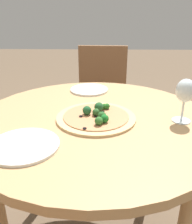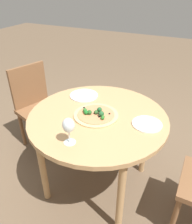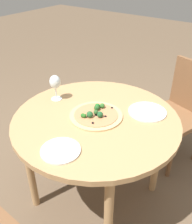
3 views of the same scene
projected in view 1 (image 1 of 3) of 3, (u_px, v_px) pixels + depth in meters
dining_table at (94, 134)px, 1.06m from camera, size 1.01×1.01×0.71m
chair_2 at (102, 98)px, 1.96m from camera, size 0.41×0.41×0.85m
pizza at (96, 116)px, 1.01m from camera, size 0.32×0.32×0.05m
wine_glass at (185, 92)px, 0.95m from camera, size 0.07×0.07×0.17m
plate_near at (89, 90)px, 1.35m from camera, size 0.20×0.20×0.01m
plate_far at (24, 145)px, 0.82m from camera, size 0.24×0.24×0.01m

